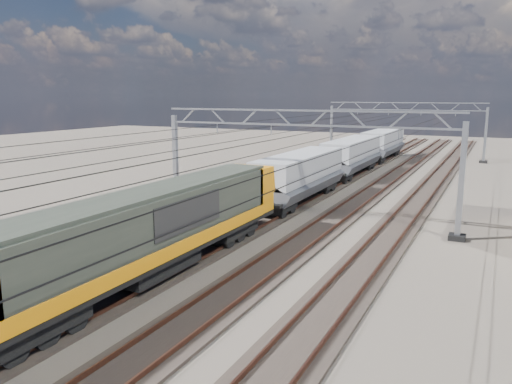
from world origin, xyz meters
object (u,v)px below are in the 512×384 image
at_px(locomotive, 151,228).
at_px(hopper_wagon_third, 383,142).
at_px(catenary_gantry_mid, 300,161).
at_px(catenary_gantry_far, 404,128).
at_px(hopper_wagon_mid, 352,154).
at_px(hopper_wagon_lead, 300,174).

distance_m(locomotive, hopper_wagon_third, 46.10).
height_order(catenary_gantry_mid, catenary_gantry_far, same).
bearing_deg(hopper_wagon_third, catenary_gantry_far, 49.92).
xyz_separation_m(catenary_gantry_far, hopper_wagon_mid, (-2.00, -16.58, -1.67)).
xyz_separation_m(catenary_gantry_mid, catenary_gantry_far, (0.00, 36.00, 0.00)).
height_order(locomotive, hopper_wagon_third, locomotive).
height_order(hopper_wagon_lead, hopper_wagon_third, same).
bearing_deg(hopper_wagon_mid, locomotive, -90.00).
height_order(hopper_wagon_lead, hopper_wagon_mid, same).
relative_size(locomotive, hopper_wagon_third, 1.62).
bearing_deg(hopper_wagon_third, locomotive, -90.00).
bearing_deg(locomotive, hopper_wagon_lead, 90.00).
distance_m(catenary_gantry_far, hopper_wagon_mid, 16.78).
xyz_separation_m(locomotive, hopper_wagon_lead, (-0.00, 17.70, -0.09)).
bearing_deg(hopper_wagon_lead, catenary_gantry_mid, -69.04).
bearing_deg(catenary_gantry_mid, locomotive, -99.11).
relative_size(hopper_wagon_mid, hopper_wagon_third, 1.00).
distance_m(hopper_wagon_lead, hopper_wagon_mid, 14.20).
relative_size(catenary_gantry_far, hopper_wagon_third, 1.53).
bearing_deg(locomotive, hopper_wagon_third, 90.00).
xyz_separation_m(hopper_wagon_lead, hopper_wagon_third, (0.00, 28.40, 0.00)).
height_order(catenary_gantry_mid, hopper_wagon_third, catenary_gantry_mid).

